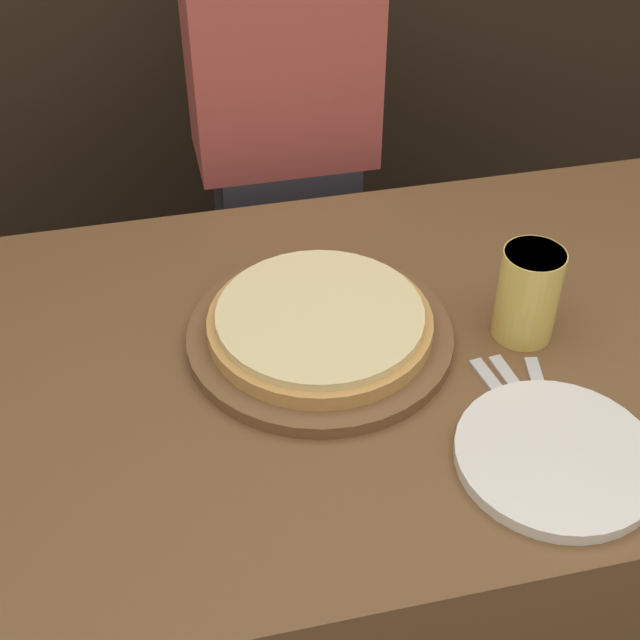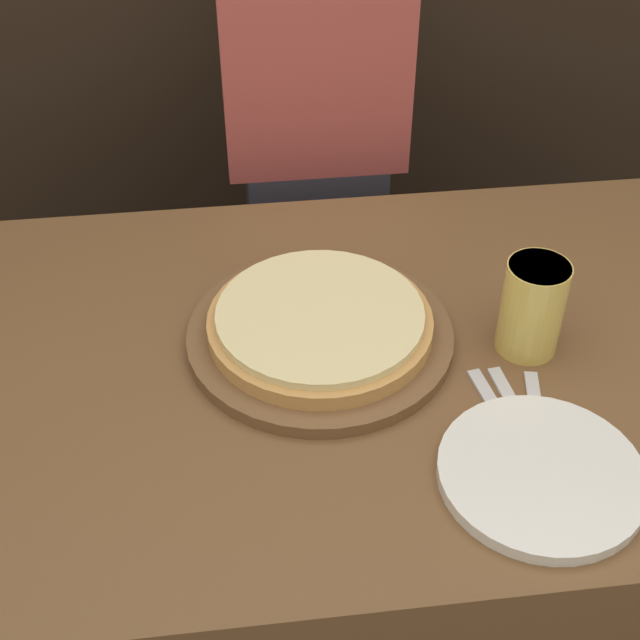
% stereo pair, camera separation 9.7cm
% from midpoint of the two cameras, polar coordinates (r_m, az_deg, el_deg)
% --- Properties ---
extents(ground_plane, '(12.00, 12.00, 0.00)m').
position_cam_midpoint_polar(ground_plane, '(1.87, 0.51, -19.67)').
color(ground_plane, '#38332D').
extents(dining_table, '(1.58, 0.81, 0.77)m').
position_cam_midpoint_polar(dining_table, '(1.55, 0.60, -12.56)').
color(dining_table, brown).
rests_on(dining_table, ground_plane).
extents(pizza_on_board, '(0.38, 0.38, 0.06)m').
position_cam_midpoint_polar(pizza_on_board, '(1.27, -2.19, -0.59)').
color(pizza_on_board, brown).
rests_on(pizza_on_board, dining_table).
extents(beer_glass, '(0.09, 0.09, 0.14)m').
position_cam_midpoint_polar(beer_glass, '(1.27, 11.10, 1.79)').
color(beer_glass, '#E5C65B').
rests_on(beer_glass, dining_table).
extents(dinner_plate, '(0.25, 0.25, 0.02)m').
position_cam_midpoint_polar(dinner_plate, '(1.14, 12.53, -8.60)').
color(dinner_plate, white).
rests_on(dinner_plate, dining_table).
extents(fork, '(0.04, 0.17, 0.00)m').
position_cam_midpoint_polar(fork, '(1.21, 9.62, -5.25)').
color(fork, silver).
rests_on(fork, dining_table).
extents(dinner_knife, '(0.04, 0.18, 0.00)m').
position_cam_midpoint_polar(dinner_knife, '(1.21, 10.72, -5.05)').
color(dinner_knife, silver).
rests_on(dinner_knife, dining_table).
extents(spoon, '(0.05, 0.15, 0.00)m').
position_cam_midpoint_polar(spoon, '(1.22, 11.81, -4.84)').
color(spoon, silver).
rests_on(spoon, dining_table).
extents(diner_person, '(0.34, 0.20, 1.35)m').
position_cam_midpoint_polar(diner_person, '(1.80, -3.69, 8.56)').
color(diner_person, '#33333D').
rests_on(diner_person, ground_plane).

